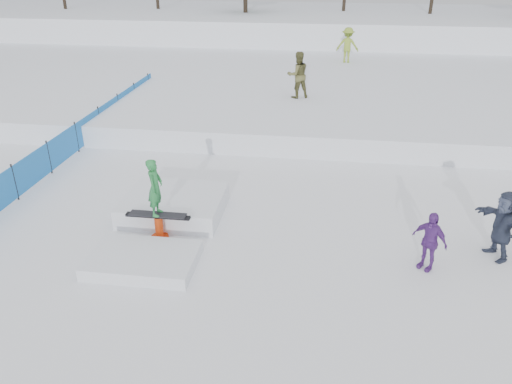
# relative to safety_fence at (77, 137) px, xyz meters

# --- Properties ---
(ground) EXTENTS (120.00, 120.00, 0.00)m
(ground) POSITION_rel_safety_fence_xyz_m (6.50, -6.60, -0.55)
(ground) COLOR white
(snow_berm) EXTENTS (60.00, 14.00, 2.40)m
(snow_berm) POSITION_rel_safety_fence_xyz_m (6.50, 23.40, 0.65)
(snow_berm) COLOR white
(snow_berm) RESTS_ON ground
(snow_midrise) EXTENTS (50.00, 18.00, 0.80)m
(snow_midrise) POSITION_rel_safety_fence_xyz_m (6.50, 9.40, -0.15)
(snow_midrise) COLOR white
(snow_midrise) RESTS_ON ground
(safety_fence) EXTENTS (0.05, 16.00, 1.10)m
(safety_fence) POSITION_rel_safety_fence_xyz_m (0.00, 0.00, 0.00)
(safety_fence) COLOR blue
(safety_fence) RESTS_ON ground
(walker_olive) EXTENTS (1.14, 1.03, 1.92)m
(walker_olive) POSITION_rel_safety_fence_xyz_m (7.36, 5.38, 1.21)
(walker_olive) COLOR brown
(walker_olive) RESTS_ON snow_midrise
(walker_ygreen) EXTENTS (1.30, 0.86, 1.88)m
(walker_ygreen) POSITION_rel_safety_fence_xyz_m (9.59, 13.12, 1.19)
(walker_ygreen) COLOR #87A531
(walker_ygreen) RESTS_ON snow_midrise
(spectator_purple) EXTENTS (0.85, 0.79, 1.40)m
(spectator_purple) POSITION_rel_safety_fence_xyz_m (11.00, -5.69, 0.15)
(spectator_purple) COLOR #612D89
(spectator_purple) RESTS_ON ground
(spectator_dark) EXTENTS (0.99, 1.63, 1.67)m
(spectator_dark) POSITION_rel_safety_fence_xyz_m (12.70, -4.99, 0.29)
(spectator_dark) COLOR #323950
(spectator_dark) RESTS_ON ground
(jib_rail_feature) EXTENTS (2.60, 4.40, 2.11)m
(jib_rail_feature) POSITION_rel_safety_fence_xyz_m (4.69, -4.73, -0.25)
(jib_rail_feature) COLOR white
(jib_rail_feature) RESTS_ON ground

